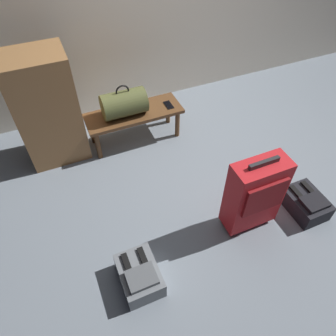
{
  "coord_description": "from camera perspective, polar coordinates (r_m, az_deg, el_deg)",
  "views": [
    {
      "loc": [
        -1.24,
        -1.69,
        2.33
      ],
      "look_at": [
        -0.48,
        0.1,
        0.25
      ],
      "focal_mm": 33.73,
      "sensor_mm": 36.0,
      "label": 1
    }
  ],
  "objects": [
    {
      "name": "ground_plane",
      "position": [
        3.14,
        8.8,
        -1.89
      ],
      "size": [
        6.6,
        6.6,
        0.0
      ],
      "primitive_type": "plane",
      "color": "slate"
    },
    {
      "name": "bench",
      "position": [
        3.34,
        -6.15,
        9.29
      ],
      "size": [
        1.0,
        0.36,
        0.36
      ],
      "color": "brown",
      "rests_on": "ground"
    },
    {
      "name": "duffel_bag_olive",
      "position": [
        3.22,
        -7.98,
        11.48
      ],
      "size": [
        0.44,
        0.26,
        0.34
      ],
      "color": "#51562D",
      "rests_on": "bench"
    },
    {
      "name": "cell_phone",
      "position": [
        3.39,
        0.11,
        11.33
      ],
      "size": [
        0.07,
        0.14,
        0.01
      ],
      "color": "black",
      "rests_on": "bench"
    },
    {
      "name": "suitcase_upright_red",
      "position": [
        2.58,
        15.39,
        -4.57
      ],
      "size": [
        0.44,
        0.23,
        0.75
      ],
      "color": "red",
      "rests_on": "ground"
    },
    {
      "name": "backpack_dark",
      "position": [
        3.05,
        23.65,
        -5.86
      ],
      "size": [
        0.28,
        0.38,
        0.21
      ],
      "color": "black",
      "rests_on": "ground"
    },
    {
      "name": "backpack_grey",
      "position": [
        2.47,
        -5.16,
        -18.75
      ],
      "size": [
        0.28,
        0.38,
        0.21
      ],
      "color": "slate",
      "rests_on": "ground"
    },
    {
      "name": "side_cabinet",
      "position": [
        3.21,
        -20.96,
        9.84
      ],
      "size": [
        0.56,
        0.44,
        1.1
      ],
      "color": "olive",
      "rests_on": "ground"
    }
  ]
}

